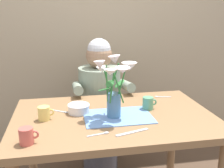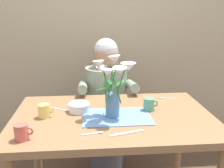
{
  "view_description": "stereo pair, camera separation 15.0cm",
  "coord_description": "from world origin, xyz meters",
  "views": [
    {
      "loc": [
        -0.29,
        -1.49,
        1.36
      ],
      "look_at": [
        -0.0,
        0.05,
        0.92
      ],
      "focal_mm": 43.26,
      "sensor_mm": 36.0,
      "label": 1
    },
    {
      "loc": [
        -0.14,
        -1.51,
        1.36
      ],
      "look_at": [
        -0.0,
        0.05,
        0.92
      ],
      "focal_mm": 43.26,
      "sensor_mm": 36.0,
      "label": 2
    }
  ],
  "objects": [
    {
      "name": "seated_person",
      "position": [
        0.0,
        0.62,
        0.56
      ],
      "size": [
        0.45,
        0.47,
        1.14
      ],
      "rotation": [
        0.0,
        0.0,
        0.08
      ],
      "color": "#4C4C56",
      "rests_on": "ground_plane"
    },
    {
      "name": "ceramic_mug",
      "position": [
        -0.41,
        -0.0,
        0.78
      ],
      "size": [
        0.09,
        0.07,
        0.08
      ],
      "color": "#E5C666",
      "rests_on": "dining_table"
    },
    {
      "name": "spoon_0",
      "position": [
        0.4,
        0.27,
        0.74
      ],
      "size": [
        0.12,
        0.04,
        0.01
      ],
      "color": "silver",
      "rests_on": "dining_table"
    },
    {
      "name": "spoon_2",
      "position": [
        -0.11,
        -0.24,
        0.74
      ],
      "size": [
        0.12,
        0.04,
        0.01
      ],
      "color": "silver",
      "rests_on": "dining_table"
    },
    {
      "name": "dinner_knife",
      "position": [
        0.05,
        -0.26,
        0.74
      ],
      "size": [
        0.19,
        0.07,
        0.0
      ],
      "primitive_type": "cube",
      "rotation": [
        0.0,
        0.0,
        0.29
      ],
      "color": "silver",
      "rests_on": "dining_table"
    },
    {
      "name": "tea_cup",
      "position": [
        -0.47,
        -0.28,
        0.78
      ],
      "size": [
        0.09,
        0.07,
        0.08
      ],
      "color": "#CC564C",
      "rests_on": "dining_table"
    },
    {
      "name": "spoon_1",
      "position": [
        -0.3,
        0.1,
        0.74
      ],
      "size": [
        0.11,
        0.08,
        0.01
      ],
      "color": "silver",
      "rests_on": "dining_table"
    },
    {
      "name": "coffee_cup",
      "position": [
        0.23,
        0.05,
        0.78
      ],
      "size": [
        0.09,
        0.07,
        0.08
      ],
      "color": "#569970",
      "rests_on": "dining_table"
    },
    {
      "name": "ceramic_bowl",
      "position": [
        -0.21,
        0.07,
        0.77
      ],
      "size": [
        0.14,
        0.14,
        0.06
      ],
      "color": "white",
      "rests_on": "dining_table"
    },
    {
      "name": "striped_placemat",
      "position": [
        0.02,
        -0.03,
        0.74
      ],
      "size": [
        0.4,
        0.28,
        0.0
      ],
      "primitive_type": "cube",
      "color": "#6B93D1",
      "rests_on": "dining_table"
    },
    {
      "name": "flower_vase",
      "position": [
        -0.0,
        -0.03,
        0.95
      ],
      "size": [
        0.28,
        0.26,
        0.36
      ],
      "color": "teal",
      "rests_on": "dining_table"
    },
    {
      "name": "dining_table",
      "position": [
        0.0,
        0.0,
        0.64
      ],
      "size": [
        1.2,
        0.8,
        0.74
      ],
      "color": "olive",
      "rests_on": "ground_plane"
    },
    {
      "name": "wood_panel_backdrop",
      "position": [
        0.0,
        1.05,
        1.25
      ],
      "size": [
        4.0,
        0.1,
        2.5
      ],
      "primitive_type": "cube",
      "color": "tan",
      "rests_on": "ground_plane"
    }
  ]
}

